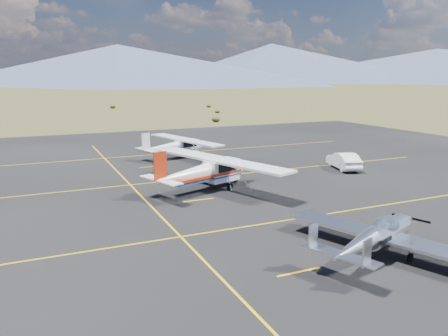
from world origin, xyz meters
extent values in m
plane|color=#383D1C|center=(0.00, 0.00, 0.00)|extent=(1600.00, 1600.00, 0.00)
cube|color=black|center=(0.00, 7.00, 0.00)|extent=(72.00, 72.00, 0.02)
cube|color=silver|center=(1.44, -3.38, 0.75)|extent=(4.56, 8.98, 0.12)
ellipsoid|color=#99BFD8|center=(1.44, -3.38, 1.24)|extent=(1.88, 1.47, 0.82)
cube|color=silver|center=(-2.04, -4.70, 1.04)|extent=(1.72, 3.07, 0.06)
cube|color=silver|center=(-1.79, -5.79, 1.49)|extent=(0.54, 0.25, 1.01)
cube|color=silver|center=(-2.57, -3.72, 1.49)|extent=(0.54, 0.25, 1.01)
cylinder|color=black|center=(2.95, -2.81, 0.18)|extent=(0.35, 0.21, 0.34)
cylinder|color=black|center=(1.68, -4.58, 0.21)|extent=(0.42, 0.25, 0.40)
cylinder|color=black|center=(0.83, -2.33, 0.21)|extent=(0.42, 0.25, 0.40)
cube|color=white|center=(-0.31, 10.06, 1.15)|extent=(2.66, 1.97, 1.46)
cube|color=white|center=(-0.52, 9.99, 1.90)|extent=(5.57, 11.78, 0.15)
cube|color=black|center=(-0.31, 10.06, 1.45)|extent=(2.06, 1.79, 0.60)
cube|color=#AE270E|center=(-1.64, 9.59, 1.04)|extent=(5.52, 3.00, 0.19)
cube|color=#AE270E|center=(-5.10, 8.35, 2.17)|extent=(0.89, 0.38, 1.73)
cube|color=white|center=(-5.10, 8.35, 1.31)|extent=(1.92, 3.54, 0.06)
cylinder|color=black|center=(1.01, 10.53, 0.20)|extent=(0.40, 0.23, 0.39)
cylinder|color=black|center=(-0.24, 8.88, 0.25)|extent=(0.50, 0.29, 0.48)
cylinder|color=black|center=(-1.00, 11.02, 0.25)|extent=(0.50, 0.29, 0.48)
cube|color=white|center=(1.30, 21.78, 0.98)|extent=(2.23, 1.55, 1.24)
cube|color=white|center=(1.12, 21.73, 1.62)|extent=(4.02, 10.13, 0.13)
cube|color=black|center=(1.30, 21.78, 1.23)|extent=(1.71, 1.44, 0.51)
cube|color=white|center=(0.14, 21.47, 0.88)|extent=(4.72, 2.24, 0.17)
cube|color=white|center=(-2.87, 20.65, 1.85)|extent=(0.77, 0.27, 1.47)
cube|color=white|center=(-2.87, 20.65, 1.11)|extent=(1.43, 3.02, 0.06)
cylinder|color=black|center=(2.45, 22.09, 0.18)|extent=(0.34, 0.18, 0.33)
cylinder|color=black|center=(1.28, 20.78, 0.21)|extent=(0.42, 0.22, 0.40)
cylinder|color=black|center=(0.78, 22.64, 0.21)|extent=(0.42, 0.22, 0.40)
imported|color=white|center=(11.15, 11.23, 0.70)|extent=(2.53, 4.41, 1.37)
camera|label=1|loc=(-12.15, -16.70, 7.52)|focal=35.00mm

